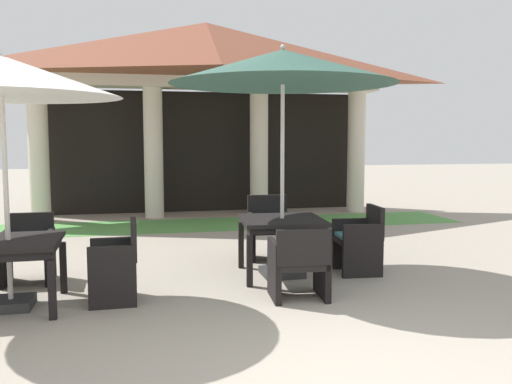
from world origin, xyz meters
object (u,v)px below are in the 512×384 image
object	(u,v)px
patio_chair_near_foreground_south	(299,264)
patio_table_mid_left	(9,249)
patio_chair_mid_left_east	(116,263)
patio_umbrella_mid_left	(1,78)
patio_chair_near_foreground_east	(359,241)
patio_umbrella_near_foreground	(283,69)
patio_chair_mid_left_north	(28,251)
patio_table_near_foreground	(282,226)
patio_chair_near_foreground_north	(269,229)

from	to	relation	value
patio_chair_near_foreground_south	patio_table_mid_left	xyz separation A→B (m)	(-3.00, 0.31, 0.23)
patio_chair_mid_left_east	patio_umbrella_mid_left	bearing A→B (deg)	90.00
patio_chair_near_foreground_east	patio_umbrella_mid_left	distance (m)	4.57
patio_umbrella_near_foreground	patio_umbrella_mid_left	xyz separation A→B (m)	(-3.08, -0.71, -0.26)
patio_umbrella_mid_left	patio_chair_near_foreground_south	bearing A→B (deg)	-5.96
patio_table_mid_left	patio_umbrella_mid_left	distance (m)	1.72
patio_table_mid_left	patio_chair_mid_left_east	distance (m)	1.08
patio_chair_near_foreground_south	patio_chair_mid_left_north	world-z (taller)	patio_chair_mid_left_north
patio_table_near_foreground	patio_chair_near_foreground_north	size ratio (longest dim) A/B	1.21
patio_chair_near_foreground_south	patio_chair_mid_left_north	size ratio (longest dim) A/B	0.97
patio_chair_near_foreground_south	patio_umbrella_mid_left	world-z (taller)	patio_umbrella_mid_left
patio_chair_near_foreground_east	patio_table_mid_left	bearing A→B (deg)	103.36
patio_chair_mid_left_east	patio_table_mid_left	bearing A→B (deg)	90.00
patio_table_near_foreground	patio_umbrella_mid_left	bearing A→B (deg)	-167.08
patio_chair_mid_left_east	patio_chair_mid_left_north	distance (m)	1.50
patio_chair_near_foreground_north	patio_chair_mid_left_east	size ratio (longest dim) A/B	1.04
patio_umbrella_mid_left	patio_table_mid_left	bearing A→B (deg)	90.00
patio_table_near_foreground	patio_umbrella_near_foreground	size ratio (longest dim) A/B	0.38
patio_chair_near_foreground_south	patio_chair_mid_left_east	distance (m)	1.97
patio_table_mid_left	patio_chair_mid_left_east	world-z (taller)	patio_chair_mid_left_east
patio_chair_near_foreground_south	patio_table_mid_left	world-z (taller)	patio_chair_near_foreground_south
patio_umbrella_near_foreground	patio_umbrella_mid_left	world-z (taller)	patio_umbrella_near_foreground
patio_table_near_foreground	patio_chair_near_foreground_north	distance (m)	1.05
patio_chair_near_foreground_north	patio_chair_near_foreground_east	world-z (taller)	patio_chair_near_foreground_north
patio_umbrella_near_foreground	patio_chair_near_foreground_east	xyz separation A→B (m)	(1.02, -0.08, -2.19)
patio_chair_near_foreground_north	patio_umbrella_near_foreground	bearing A→B (deg)	90.00
patio_umbrella_near_foreground	patio_chair_mid_left_east	distance (m)	3.06
patio_chair_near_foreground_north	patio_umbrella_mid_left	size ratio (longest dim) A/B	0.35
patio_chair_near_foreground_south	patio_chair_mid_left_east	xyz separation A→B (m)	(-1.94, 0.33, 0.03)
patio_umbrella_near_foreground	patio_chair_near_foreground_north	world-z (taller)	patio_umbrella_near_foreground
patio_table_near_foreground	patio_chair_near_foreground_north	world-z (taller)	patio_chair_near_foreground_north
patio_chair_near_foreground_east	patio_table_near_foreground	bearing A→B (deg)	90.00
patio_table_near_foreground	patio_chair_mid_left_east	bearing A→B (deg)	-161.16
patio_chair_near_foreground_south	patio_chair_near_foreground_east	world-z (taller)	patio_chair_near_foreground_east
patio_chair_near_foreground_east	patio_table_mid_left	world-z (taller)	patio_chair_near_foreground_east
patio_umbrella_near_foreground	patio_table_mid_left	distance (m)	3.73
patio_table_mid_left	patio_chair_mid_left_north	bearing A→B (deg)	90.91
patio_table_near_foreground	patio_table_mid_left	size ratio (longest dim) A/B	1.07
patio_chair_near_foreground_north	patio_chair_mid_left_north	xyz separation A→B (m)	(-3.18, -0.67, -0.04)
patio_chair_near_foreground_east	patio_table_mid_left	size ratio (longest dim) A/B	0.86
patio_umbrella_mid_left	patio_chair_mid_left_north	world-z (taller)	patio_umbrella_mid_left
patio_umbrella_mid_left	patio_chair_mid_left_east	xyz separation A→B (m)	(1.06, 0.02, -1.92)
patio_chair_near_foreground_north	patio_umbrella_mid_left	world-z (taller)	patio_umbrella_mid_left
patio_chair_near_foreground_south	patio_umbrella_mid_left	size ratio (longest dim) A/B	0.31
patio_chair_near_foreground_north	patio_table_mid_left	world-z (taller)	patio_chair_near_foreground_north
patio_umbrella_mid_left	patio_chair_mid_left_east	bearing A→B (deg)	0.91
patio_chair_mid_left_north	patio_chair_near_foreground_north	bearing A→B (deg)	-169.03
patio_table_near_foreground	patio_chair_near_foreground_south	bearing A→B (deg)	-94.73
patio_table_near_foreground	patio_chair_near_foreground_east	bearing A→B (deg)	-4.73
patio_umbrella_near_foreground	patio_table_near_foreground	bearing A→B (deg)	88.21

